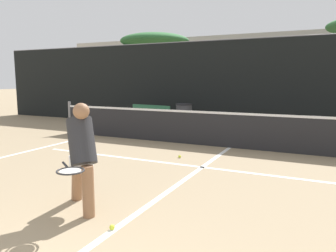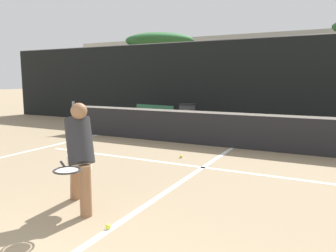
# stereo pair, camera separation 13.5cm
# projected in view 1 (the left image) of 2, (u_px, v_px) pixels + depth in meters

# --- Properties ---
(court_service_line) EXTENTS (8.25, 0.10, 0.01)m
(court_service_line) POSITION_uv_depth(u_px,v_px,m) (202.00, 167.00, 6.79)
(court_service_line) COLOR white
(court_service_line) RESTS_ON ground
(court_center_mark) EXTENTS (0.10, 6.94, 0.01)m
(court_center_mark) POSITION_uv_depth(u_px,v_px,m) (177.00, 185.00, 5.64)
(court_center_mark) COLOR white
(court_center_mark) RESTS_ON ground
(net) EXTENTS (11.09, 0.09, 1.07)m
(net) POSITION_uv_depth(u_px,v_px,m) (230.00, 129.00, 8.66)
(net) COLOR slate
(net) RESTS_ON ground
(fence_back) EXTENTS (24.00, 0.06, 3.24)m
(fence_back) POSITION_uv_depth(u_px,v_px,m) (256.00, 85.00, 11.48)
(fence_back) COLOR black
(fence_back) RESTS_ON ground
(player_practicing) EXTENTS (0.93, 1.09, 1.51)m
(player_practicing) POSITION_uv_depth(u_px,v_px,m) (81.00, 154.00, 4.48)
(player_practicing) COLOR #8C6042
(player_practicing) RESTS_ON ground
(tennis_ball_scattered_0) EXTENTS (0.07, 0.07, 0.07)m
(tennis_ball_scattered_0) POSITION_uv_depth(u_px,v_px,m) (112.00, 227.00, 3.97)
(tennis_ball_scattered_0) COLOR #D1E033
(tennis_ball_scattered_0) RESTS_ON ground
(tennis_ball_scattered_4) EXTENTS (0.07, 0.07, 0.07)m
(tennis_ball_scattered_4) POSITION_uv_depth(u_px,v_px,m) (180.00, 156.00, 7.61)
(tennis_ball_scattered_4) COLOR #D1E033
(tennis_ball_scattered_4) RESTS_ON ground
(courtside_bench) EXTENTS (1.75, 0.62, 0.86)m
(courtside_bench) POSITION_uv_depth(u_px,v_px,m) (149.00, 116.00, 12.11)
(courtside_bench) COLOR #33724C
(courtside_bench) RESTS_ON ground
(trash_bin) EXTENTS (0.57, 0.57, 0.99)m
(trash_bin) POSITION_uv_depth(u_px,v_px,m) (184.00, 118.00, 11.16)
(trash_bin) COLOR #3F3F42
(trash_bin) RESTS_ON ground
(parked_car) EXTENTS (1.73, 4.57, 1.33)m
(parked_car) POSITION_uv_depth(u_px,v_px,m) (283.00, 107.00, 15.00)
(parked_car) COLOR black
(parked_car) RESTS_ON ground
(tree_mid) EXTENTS (3.14, 3.14, 3.66)m
(tree_mid) POSITION_uv_depth(u_px,v_px,m) (129.00, 57.00, 20.06)
(tree_mid) COLOR brown
(tree_mid) RESTS_ON ground
(tree_east) EXTENTS (4.04, 4.04, 4.47)m
(tree_east) POSITION_uv_depth(u_px,v_px,m) (155.00, 42.00, 19.25)
(tree_east) COLOR brown
(tree_east) RESTS_ON ground
(building_far) EXTENTS (36.00, 2.40, 4.94)m
(building_far) POSITION_uv_depth(u_px,v_px,m) (292.00, 70.00, 22.76)
(building_far) COLOR #B2ADA3
(building_far) RESTS_ON ground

